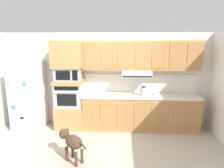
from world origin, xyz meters
TOP-DOWN VIEW (x-y plane):
  - ground_plane at (0.00, 0.00)m, footprint 9.60×9.60m
  - back_kitchen_wall at (0.00, 1.11)m, footprint 6.20×0.12m
  - refrigerator at (-2.02, 0.68)m, footprint 0.76×0.73m
  - oven_base_cabinet at (-0.94, 0.75)m, footprint 0.74×0.62m
  - built_in_oven at (-0.94, 0.75)m, footprint 0.70×0.62m
  - appliance_mid_shelf at (-0.94, 0.75)m, footprint 0.74×0.62m
  - microwave at (-0.94, 0.75)m, footprint 0.64×0.54m
  - appliance_upper_cabinet at (-0.94, 0.75)m, footprint 0.74×0.62m
  - lower_cabinet_run at (0.92, 0.75)m, footprint 2.97×0.63m
  - countertop_slab at (0.92, 0.75)m, footprint 3.01×0.64m
  - backsplash_panel at (0.92, 1.04)m, footprint 3.01×0.02m
  - upper_cabinet_with_hood at (0.91, 0.87)m, footprint 2.97×0.48m
  - screwdriver at (1.26, 0.81)m, footprint 0.15×0.14m
  - electric_kettle at (0.98, 0.70)m, footprint 0.17×0.17m
  - dog at (-0.52, -0.81)m, footprint 0.66×0.54m

SIDE VIEW (x-z plane):
  - ground_plane at x=0.00m, z-range 0.00..0.00m
  - oven_base_cabinet at x=-0.94m, z-range 0.00..0.60m
  - dog at x=-0.52m, z-range 0.11..0.72m
  - lower_cabinet_run at x=0.92m, z-range 0.00..0.88m
  - refrigerator at x=-2.02m, z-range 0.00..1.76m
  - countertop_slab at x=0.92m, z-range 0.88..0.92m
  - built_in_oven at x=-0.94m, z-range 0.60..1.20m
  - screwdriver at x=1.26m, z-range 0.92..0.95m
  - electric_kettle at x=0.98m, z-range 0.91..1.15m
  - backsplash_panel at x=0.92m, z-range 0.92..1.42m
  - back_kitchen_wall at x=0.00m, z-range 0.00..2.50m
  - appliance_mid_shelf at x=-0.94m, z-range 1.20..1.30m
  - microwave at x=-0.94m, z-range 1.30..1.62m
  - upper_cabinet_with_hood at x=0.91m, z-range 1.46..2.34m
  - appliance_upper_cabinet at x=-0.94m, z-range 1.62..2.30m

